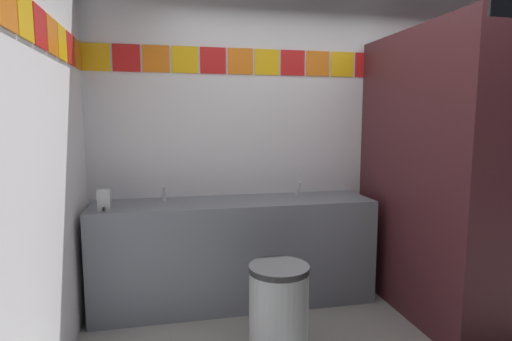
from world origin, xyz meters
name	(u,v)px	position (x,y,z in m)	size (l,w,h in m)	color
wall_back	(303,132)	(0.00, 1.46, 1.43)	(3.78, 0.09, 2.86)	silver
wall_side	(15,144)	(-1.93, 0.00, 1.43)	(0.09, 2.83, 2.86)	silver
vanity_counter	(235,251)	(-0.69, 1.14, 0.45)	(2.30, 0.55, 0.88)	slate
faucet_left	(164,195)	(-1.26, 1.23, 0.93)	(0.04, 0.10, 0.14)	silver
faucet_right	(298,190)	(-0.11, 1.23, 0.93)	(0.04, 0.10, 0.14)	silver
soap_dispenser	(104,200)	(-1.69, 0.98, 0.96)	(0.09, 0.09, 0.16)	#B7BABF
stall_divider	(445,180)	(0.75, 0.43, 1.11)	(0.92, 1.45, 2.23)	#471E23
toilet	(429,256)	(1.09, 1.05, 0.30)	(0.39, 0.49, 0.74)	white
trash_bin	(279,308)	(-0.52, 0.35, 0.30)	(0.40, 0.40, 0.59)	#999EA3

